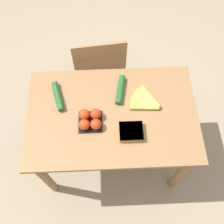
{
  "coord_description": "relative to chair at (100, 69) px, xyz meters",
  "views": [
    {
      "loc": [
        -0.03,
        -0.76,
        2.26
      ],
      "look_at": [
        0.0,
        0.0,
        0.79
      ],
      "focal_mm": 42.0,
      "sensor_mm": 36.0,
      "label": 1
    }
  ],
  "objects": [
    {
      "name": "carrot_bag",
      "position": [
        0.19,
        -0.71,
        0.3
      ],
      "size": [
        0.15,
        0.13,
        0.04
      ],
      "color": "orange",
      "rests_on": "dining_table"
    },
    {
      "name": "tomato_pack",
      "position": [
        -0.06,
        -0.62,
        0.32
      ],
      "size": [
        0.15,
        0.15,
        0.08
      ],
      "color": "black",
      "rests_on": "dining_table"
    },
    {
      "name": "chair",
      "position": [
        0.0,
        0.0,
        0.0
      ],
      "size": [
        0.46,
        0.44,
        0.91
      ],
      "rotation": [
        0.0,
        0.0,
        3.24
      ],
      "color": "#8E6642",
      "rests_on": "ground_plane"
    },
    {
      "name": "ground_plane",
      "position": [
        0.08,
        -0.57,
        -0.48
      ],
      "size": [
        12.0,
        12.0,
        0.0
      ],
      "primitive_type": "plane",
      "color": "gray"
    },
    {
      "name": "cucumber_near",
      "position": [
        -0.27,
        -0.43,
        0.3
      ],
      "size": [
        0.1,
        0.22,
        0.04
      ],
      "color": "#1E5123",
      "rests_on": "dining_table"
    },
    {
      "name": "dining_table",
      "position": [
        0.08,
        -0.57,
        0.15
      ],
      "size": [
        1.11,
        0.71,
        0.76
      ],
      "color": "olive",
      "rests_on": "ground_plane"
    },
    {
      "name": "banana_bunch",
      "position": [
        0.31,
        -0.5,
        0.3
      ],
      "size": [
        0.2,
        0.18,
        0.03
      ],
      "color": "brown",
      "rests_on": "dining_table"
    },
    {
      "name": "cucumber_far",
      "position": [
        0.15,
        -0.4,
        0.3
      ],
      "size": [
        0.08,
        0.22,
        0.04
      ],
      "color": "#1E5123",
      "rests_on": "dining_table"
    }
  ]
}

